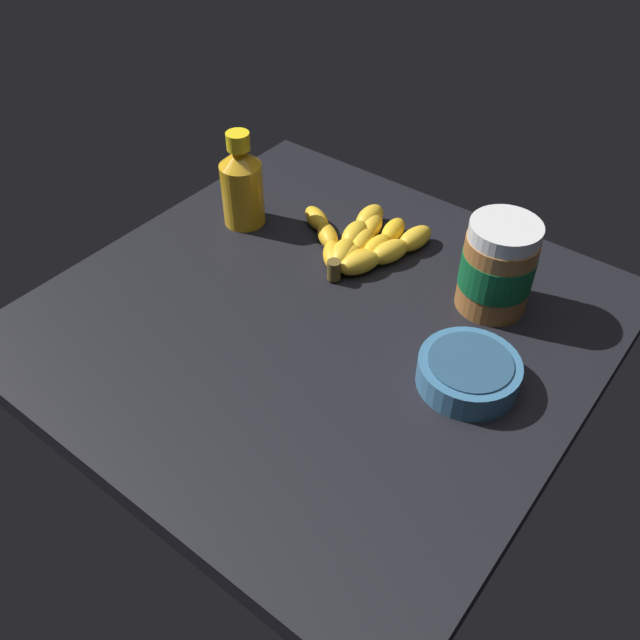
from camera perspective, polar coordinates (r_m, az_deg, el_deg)
ground_plane at (r=93.31cm, az=-0.00°, el=-0.34°), size 71.25×70.35×3.49cm
banana_bunch at (r=102.60cm, az=3.59°, el=6.59°), size 20.82×18.43×3.47cm
peanut_butter_jar at (r=92.72cm, az=14.78°, el=4.34°), size 9.84×9.84×13.32cm
honey_bottle at (r=106.76cm, az=-6.63°, el=11.35°), size 6.56×6.56×15.42cm
small_bowl at (r=83.83cm, az=12.45°, el=-4.30°), size 12.51×12.51×3.88cm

